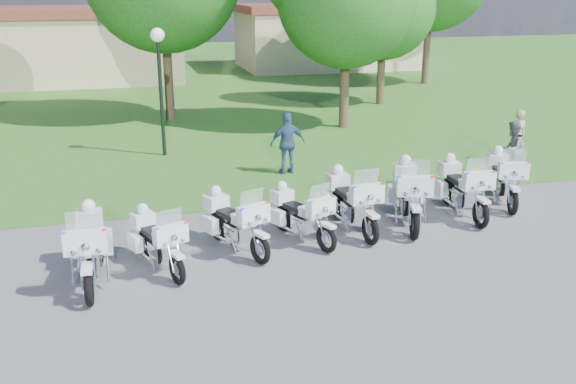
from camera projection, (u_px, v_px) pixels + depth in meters
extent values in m
plane|color=slate|center=(264.00, 256.00, 13.25)|extent=(100.00, 100.00, 0.00)
cube|color=#33641F|center=(164.00, 79.00, 38.07)|extent=(100.00, 48.00, 0.01)
torus|color=black|center=(89.00, 287.00, 11.14)|extent=(0.14, 0.70, 0.70)
torus|color=black|center=(92.00, 248.00, 12.76)|extent=(0.14, 0.70, 0.70)
cube|color=white|center=(87.00, 268.00, 11.00)|extent=(0.19, 0.46, 0.07)
cube|color=white|center=(85.00, 242.00, 11.13)|extent=(0.75, 0.26, 0.42)
cube|color=silver|center=(83.00, 221.00, 11.07)|extent=(0.58, 0.13, 0.39)
sphere|color=red|center=(104.00, 231.00, 11.09)|extent=(0.09, 0.09, 0.09)
sphere|color=#1426E5|center=(64.00, 234.00, 10.93)|extent=(0.09, 0.09, 0.09)
cube|color=silver|center=(90.00, 260.00, 11.93)|extent=(0.36, 0.59, 0.35)
cube|color=white|center=(88.00, 247.00, 11.59)|extent=(0.34, 0.54, 0.23)
cube|color=black|center=(89.00, 237.00, 12.11)|extent=(0.36, 0.65, 0.12)
cube|color=white|center=(108.00, 242.00, 12.64)|extent=(0.19, 0.54, 0.37)
cube|color=white|center=(75.00, 245.00, 12.49)|extent=(0.19, 0.54, 0.37)
cube|color=white|center=(90.00, 219.00, 12.60)|extent=(0.50, 0.42, 0.33)
sphere|color=white|center=(88.00, 206.00, 12.52)|extent=(0.27, 0.27, 0.27)
torus|color=black|center=(177.00, 270.00, 11.92)|extent=(0.31, 0.60, 0.60)
torus|color=black|center=(145.00, 244.00, 13.11)|extent=(0.31, 0.60, 0.60)
cube|color=white|center=(177.00, 255.00, 11.81)|extent=(0.28, 0.42, 0.06)
cube|color=white|center=(171.00, 234.00, 11.89)|extent=(0.67, 0.42, 0.36)
cube|color=silver|center=(168.00, 218.00, 11.83)|extent=(0.51, 0.27, 0.33)
sphere|color=red|center=(185.00, 224.00, 11.95)|extent=(0.08, 0.08, 0.08)
sphere|color=#1426E5|center=(157.00, 230.00, 11.64)|extent=(0.08, 0.08, 0.08)
cube|color=silver|center=(160.00, 251.00, 12.50)|extent=(0.45, 0.57, 0.30)
cube|color=white|center=(163.00, 240.00, 12.23)|extent=(0.42, 0.53, 0.20)
cube|color=black|center=(153.00, 233.00, 12.62)|extent=(0.47, 0.62, 0.11)
cube|color=white|center=(160.00, 236.00, 13.10)|extent=(0.31, 0.49, 0.32)
cube|color=white|center=(135.00, 242.00, 12.81)|extent=(0.31, 0.49, 0.32)
cube|color=white|center=(143.00, 220.00, 12.97)|extent=(0.52, 0.48, 0.28)
sphere|color=white|center=(142.00, 209.00, 12.90)|extent=(0.23, 0.23, 0.23)
torus|color=black|center=(260.00, 249.00, 12.80)|extent=(0.36, 0.63, 0.63)
torus|color=black|center=(218.00, 226.00, 14.01)|extent=(0.36, 0.63, 0.63)
cube|color=white|center=(260.00, 234.00, 12.68)|extent=(0.32, 0.45, 0.07)
cube|color=white|center=(253.00, 214.00, 12.75)|extent=(0.72, 0.47, 0.38)
cube|color=silver|center=(251.00, 198.00, 12.69)|extent=(0.53, 0.31, 0.36)
sphere|color=red|center=(267.00, 204.00, 12.83)|extent=(0.09, 0.09, 0.09)
sphere|color=#1426E5|center=(242.00, 210.00, 12.48)|extent=(0.09, 0.09, 0.09)
cube|color=silver|center=(237.00, 232.00, 13.38)|extent=(0.50, 0.61, 0.32)
cube|color=white|center=(243.00, 220.00, 13.11)|extent=(0.47, 0.57, 0.21)
cube|color=black|center=(230.00, 214.00, 13.50)|extent=(0.52, 0.66, 0.11)
cube|color=white|center=(232.00, 219.00, 14.01)|extent=(0.35, 0.52, 0.34)
cube|color=white|center=(210.00, 224.00, 13.68)|extent=(0.35, 0.52, 0.34)
cube|color=white|center=(216.00, 202.00, 13.86)|extent=(0.56, 0.52, 0.30)
sphere|color=white|center=(216.00, 191.00, 13.78)|extent=(0.25, 0.25, 0.25)
torus|color=black|center=(326.00, 239.00, 13.35)|extent=(0.34, 0.60, 0.60)
torus|color=black|center=(283.00, 219.00, 14.52)|extent=(0.34, 0.60, 0.60)
cube|color=white|center=(327.00, 225.00, 13.24)|extent=(0.30, 0.43, 0.06)
cube|color=white|center=(321.00, 207.00, 13.31)|extent=(0.68, 0.45, 0.36)
cube|color=silver|center=(319.00, 192.00, 13.25)|extent=(0.51, 0.29, 0.34)
sphere|color=red|center=(333.00, 197.00, 13.38)|extent=(0.08, 0.08, 0.08)
sphere|color=#1426E5|center=(312.00, 203.00, 13.05)|extent=(0.08, 0.08, 0.08)
cube|color=silver|center=(303.00, 223.00, 13.92)|extent=(0.47, 0.58, 0.31)
cube|color=white|center=(310.00, 212.00, 13.65)|extent=(0.44, 0.54, 0.20)
cube|color=black|center=(296.00, 207.00, 14.03)|extent=(0.49, 0.63, 0.11)
cube|color=white|center=(296.00, 211.00, 14.52)|extent=(0.33, 0.50, 0.32)
cube|color=white|center=(277.00, 216.00, 14.21)|extent=(0.33, 0.50, 0.32)
cube|color=white|center=(282.00, 196.00, 14.37)|extent=(0.54, 0.50, 0.29)
sphere|color=white|center=(282.00, 186.00, 14.30)|extent=(0.23, 0.23, 0.23)
torus|color=black|center=(370.00, 230.00, 13.75)|extent=(0.19, 0.69, 0.68)
torus|color=black|center=(337.00, 205.00, 15.30)|extent=(0.19, 0.69, 0.68)
cube|color=white|center=(372.00, 214.00, 13.62)|extent=(0.22, 0.46, 0.07)
cube|color=white|center=(367.00, 194.00, 13.73)|extent=(0.75, 0.31, 0.41)
cube|color=silver|center=(366.00, 177.00, 13.67)|extent=(0.58, 0.17, 0.38)
sphere|color=red|center=(382.00, 185.00, 13.72)|extent=(0.09, 0.09, 0.09)
sphere|color=#1426E5|center=(355.00, 188.00, 13.51)|extent=(0.09, 0.09, 0.09)
cube|color=silver|center=(353.00, 211.00, 14.50)|extent=(0.40, 0.60, 0.35)
cube|color=white|center=(358.00, 200.00, 14.17)|extent=(0.37, 0.56, 0.22)
cube|color=black|center=(347.00, 193.00, 14.67)|extent=(0.40, 0.66, 0.12)
cube|color=white|center=(352.00, 199.00, 15.20)|extent=(0.23, 0.54, 0.37)
cube|color=white|center=(328.00, 201.00, 15.01)|extent=(0.23, 0.54, 0.37)
cube|color=white|center=(337.00, 180.00, 15.14)|extent=(0.52, 0.45, 0.33)
sphere|color=white|center=(338.00, 170.00, 15.06)|extent=(0.27, 0.27, 0.27)
torus|color=black|center=(415.00, 224.00, 14.02)|extent=(0.35, 0.74, 0.73)
torus|color=black|center=(403.00, 197.00, 15.79)|extent=(0.35, 0.74, 0.73)
cube|color=white|center=(416.00, 208.00, 13.88)|extent=(0.33, 0.52, 0.08)
cube|color=white|center=(415.00, 186.00, 14.01)|extent=(0.83, 0.48, 0.44)
cube|color=silver|center=(416.00, 168.00, 13.96)|extent=(0.62, 0.31, 0.41)
sphere|color=red|center=(432.00, 178.00, 13.88)|extent=(0.10, 0.10, 0.10)
sphere|color=#1426E5|center=(400.00, 178.00, 13.90)|extent=(0.10, 0.10, 0.10)
cube|color=silver|center=(409.00, 204.00, 14.88)|extent=(0.54, 0.69, 0.37)
cube|color=white|center=(411.00, 192.00, 14.52)|extent=(0.50, 0.65, 0.24)
cube|color=black|center=(408.00, 185.00, 15.08)|extent=(0.55, 0.76, 0.13)
cube|color=white|center=(418.00, 192.00, 15.56)|extent=(0.35, 0.60, 0.39)
cube|color=white|center=(391.00, 192.00, 15.59)|extent=(0.35, 0.60, 0.39)
cube|color=white|center=(405.00, 171.00, 15.62)|extent=(0.63, 0.57, 0.35)
sphere|color=white|center=(405.00, 160.00, 15.53)|extent=(0.28, 0.28, 0.28)
torus|color=black|center=(481.00, 214.00, 14.67)|extent=(0.17, 0.69, 0.69)
torus|color=black|center=(448.00, 191.00, 16.29)|extent=(0.17, 0.69, 0.69)
cube|color=white|center=(483.00, 200.00, 14.54)|extent=(0.21, 0.46, 0.07)
cube|color=white|center=(479.00, 181.00, 14.66)|extent=(0.75, 0.29, 0.41)
cube|color=silver|center=(479.00, 165.00, 14.61)|extent=(0.58, 0.16, 0.38)
sphere|color=red|center=(494.00, 172.00, 14.61)|extent=(0.09, 0.09, 0.09)
sphere|color=#1426E5|center=(467.00, 174.00, 14.48)|extent=(0.09, 0.09, 0.09)
cube|color=silver|center=(463.00, 197.00, 15.46)|extent=(0.38, 0.59, 0.35)
cube|color=white|center=(469.00, 186.00, 15.12)|extent=(0.36, 0.55, 0.22)
cube|color=black|center=(459.00, 180.00, 15.64)|extent=(0.38, 0.65, 0.12)
cube|color=white|center=(462.00, 186.00, 16.15)|extent=(0.21, 0.54, 0.37)
cube|color=white|center=(440.00, 187.00, 16.03)|extent=(0.21, 0.54, 0.37)
cube|color=white|center=(449.00, 168.00, 16.13)|extent=(0.51, 0.44, 0.33)
sphere|color=white|center=(450.00, 158.00, 16.05)|extent=(0.27, 0.27, 0.27)
torus|color=black|center=(513.00, 202.00, 15.54)|extent=(0.33, 0.68, 0.67)
torus|color=black|center=(495.00, 181.00, 17.15)|extent=(0.33, 0.68, 0.67)
cube|color=white|center=(515.00, 188.00, 15.41)|extent=(0.31, 0.47, 0.07)
cube|color=white|center=(513.00, 171.00, 15.54)|extent=(0.76, 0.45, 0.40)
cube|color=silver|center=(514.00, 156.00, 15.48)|extent=(0.57, 0.29, 0.37)
sphere|color=red|center=(528.00, 164.00, 15.40)|extent=(0.09, 0.09, 0.09)
sphere|color=#1426E5|center=(501.00, 164.00, 15.44)|extent=(0.09, 0.09, 0.09)
cube|color=silver|center=(504.00, 186.00, 16.33)|extent=(0.49, 0.64, 0.34)
cube|color=white|center=(508.00, 176.00, 15.99)|extent=(0.46, 0.59, 0.22)
cube|color=black|center=(502.00, 171.00, 16.51)|extent=(0.51, 0.69, 0.12)
cube|color=white|center=(509.00, 177.00, 16.94)|extent=(0.33, 0.55, 0.36)
cube|color=white|center=(486.00, 177.00, 16.97)|extent=(0.33, 0.55, 0.36)
cube|color=white|center=(497.00, 160.00, 17.00)|extent=(0.58, 0.53, 0.32)
sphere|color=white|center=(498.00, 150.00, 16.92)|extent=(0.26, 0.26, 0.26)
cylinder|color=black|center=(161.00, 99.00, 20.49)|extent=(0.12, 0.12, 3.70)
sphere|color=white|center=(157.00, 35.00, 19.87)|extent=(0.44, 0.44, 0.44)
cylinder|color=#38281C|center=(168.00, 68.00, 25.96)|extent=(0.36, 0.36, 4.23)
cylinder|color=#38281C|center=(344.00, 81.00, 24.68)|extent=(0.36, 0.36, 3.58)
cylinder|color=#38281C|center=(381.00, 70.00, 29.64)|extent=(0.36, 0.36, 3.18)
sphere|color=#185519|center=(384.00, 8.00, 28.79)|extent=(4.63, 4.63, 4.63)
cylinder|color=#38281C|center=(427.00, 43.00, 35.62)|extent=(0.36, 0.36, 4.44)
cube|color=tan|center=(55.00, 49.00, 36.97)|extent=(14.00, 8.00, 3.60)
cube|color=brown|center=(51.00, 12.00, 36.34)|extent=(14.56, 8.32, 0.50)
cube|color=tan|center=(325.00, 40.00, 42.95)|extent=(11.00, 7.00, 3.60)
cube|color=brown|center=(325.00, 8.00, 42.32)|extent=(11.44, 7.28, 0.50)
imported|color=tan|center=(517.00, 136.00, 20.03)|extent=(0.61, 0.40, 1.66)
imported|color=slate|center=(512.00, 149.00, 18.44)|extent=(1.02, 0.99, 1.65)
imported|color=#324F78|center=(288.00, 143.00, 18.79)|extent=(1.10, 0.53, 1.82)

